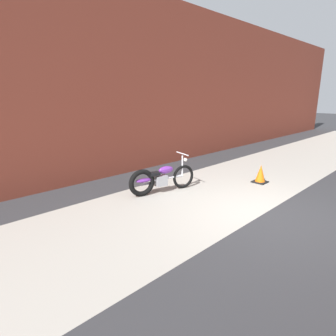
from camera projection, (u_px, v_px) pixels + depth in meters
ground_plane at (263, 215)px, 6.22m from camera, size 80.00×80.00×0.00m
sidewalk_slab at (201, 195)px, 7.43m from camera, size 36.00×3.50×0.01m
brick_building_wall at (121, 84)px, 9.07m from camera, size 36.00×0.50×5.86m
motorcycle_purple at (158, 179)px, 7.52m from camera, size 1.97×0.75×1.03m
traffic_cone at (260, 175)px, 8.45m from camera, size 0.40×0.40×0.55m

